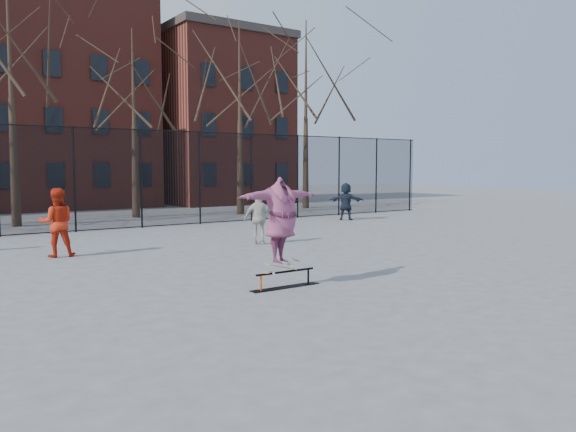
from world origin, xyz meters
TOP-DOWN VIEW (x-y plane):
  - ground at (0.00, 0.00)m, footprint 100.00×100.00m
  - skate_rail at (-0.42, 0.40)m, footprint 1.60×0.24m
  - skateboard at (-0.53, 0.40)m, footprint 0.74×0.18m
  - skater at (-0.53, 0.40)m, footprint 2.22×0.99m
  - bystander_red at (-3.34, 7.27)m, footprint 1.05×0.90m
  - bystander_white at (2.57, 6.21)m, footprint 1.05×0.85m
  - bystander_navy at (10.22, 10.85)m, footprint 1.46×1.53m
  - fence at (-0.01, 13.00)m, footprint 34.03×0.07m
  - tree_row at (-0.25, 17.15)m, footprint 33.66×7.46m
  - rowhouses at (0.72, 26.00)m, footprint 29.00×7.00m

SIDE VIEW (x-z plane):
  - ground at x=0.00m, z-range 0.00..0.00m
  - skate_rail at x=-0.42m, z-range -0.04..0.31m
  - skateboard at x=-0.53m, z-range 0.35..0.44m
  - bystander_white at x=2.57m, z-range 0.00..1.67m
  - bystander_navy at x=10.22m, z-range 0.00..1.73m
  - bystander_red at x=-3.34m, z-range 0.00..1.90m
  - skater at x=-0.53m, z-range 0.44..2.19m
  - fence at x=-0.01m, z-range 0.05..4.05m
  - rowhouses at x=0.72m, z-range -0.44..12.56m
  - tree_row at x=-0.25m, z-range 2.02..12.69m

